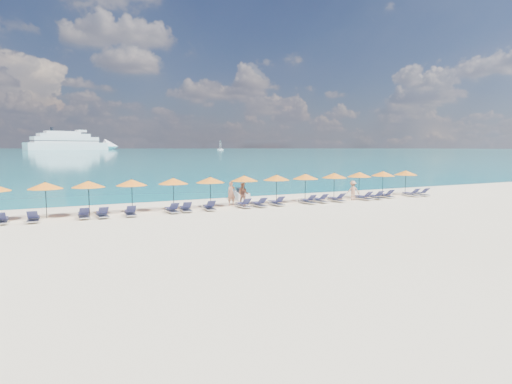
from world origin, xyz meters
name	(u,v)px	position (x,y,z in m)	size (l,w,h in m)	color
ground	(276,215)	(0.00, 0.00, 0.00)	(1400.00, 1400.00, 0.00)	beige
sea	(58,150)	(0.00, 660.00, 0.01)	(1600.00, 1300.00, 0.01)	#1FA9B2
cruise_ship	(76,143)	(20.53, 592.24, 9.03)	(123.26, 63.89, 34.69)	white
sailboat_near	(220,149)	(185.02, 489.86, 1.25)	(6.63, 2.21, 12.15)	white
sailboat_far	(221,149)	(184.71, 484.87, 1.04)	(5.52, 1.84, 10.13)	white
jetski	(241,195)	(1.17, 8.35, 0.38)	(1.43, 2.76, 0.93)	white
beachgoer_a	(232,194)	(-0.88, 5.39, 0.90)	(0.65, 0.43, 1.79)	tan
beachgoer_b	(243,194)	(-0.08, 5.01, 0.85)	(0.83, 0.48, 1.70)	tan
beachgoer_c	(353,190)	(9.29, 3.93, 0.80)	(1.04, 0.48, 1.61)	tan
umbrella_1	(45,186)	(-13.33, 5.04, 2.02)	(2.10, 2.10, 2.28)	black
umbrella_2	(88,184)	(-10.87, 4.99, 2.02)	(2.10, 2.10, 2.28)	black
umbrella_3	(132,183)	(-8.18, 5.05, 2.02)	(2.10, 2.10, 2.28)	black
umbrella_4	(173,181)	(-5.38, 5.04, 2.02)	(2.10, 2.10, 2.28)	black
umbrella_5	(210,180)	(-2.71, 4.92, 2.02)	(2.10, 2.10, 2.28)	black
umbrella_6	(244,178)	(0.07, 5.17, 2.02)	(2.10, 2.10, 2.28)	black
umbrella_7	(277,178)	(2.67, 4.88, 2.02)	(2.10, 2.10, 2.28)	black
umbrella_8	(305,177)	(5.29, 4.88, 2.02)	(2.10, 2.10, 2.28)	black
umbrella_9	(334,175)	(8.11, 4.89, 2.02)	(2.10, 2.10, 2.28)	black
umbrella_10	(359,175)	(10.77, 4.95, 2.02)	(2.10, 2.10, 2.28)	black
umbrella_11	(383,174)	(13.39, 4.95, 2.02)	(2.10, 2.10, 2.28)	black
umbrella_12	(406,173)	(16.19, 5.07, 2.02)	(2.10, 2.10, 2.28)	black
lounger_1	(2,220)	(-15.64, 3.98, 0.24)	(0.65, 1.71, 0.66)	silver
lounger_2	(33,218)	(-14.03, 3.79, 0.24)	(0.70, 1.73, 0.66)	silver
lounger_3	(84,215)	(-11.29, 3.91, 0.24)	(0.64, 1.71, 0.66)	silver
lounger_4	(102,214)	(-10.23, 3.75, 0.24)	(0.69, 1.72, 0.66)	silver
lounger_5	(130,212)	(-8.56, 3.62, 0.24)	(0.71, 1.73, 0.66)	silver
lounger_6	(172,209)	(-5.85, 3.72, 0.24)	(0.68, 1.72, 0.66)	silver
lounger_7	(186,208)	(-4.89, 3.81, 0.24)	(0.78, 1.75, 0.66)	silver
lounger_8	(209,207)	(-3.23, 3.74, 0.24)	(0.78, 1.75, 0.66)	silver
lounger_9	(243,205)	(-0.61, 3.85, 0.24)	(0.70, 1.73, 0.66)	silver
lounger_10	(259,204)	(0.60, 3.74, 0.24)	(0.69, 1.72, 0.66)	silver
lounger_11	(277,202)	(2.10, 3.82, 0.24)	(0.67, 1.72, 0.66)	silver
lounger_12	(308,201)	(4.77, 3.71, 0.24)	(0.76, 1.75, 0.66)	silver
lounger_13	(320,200)	(5.99, 3.82, 0.24)	(0.68, 1.72, 0.66)	silver
lounger_14	(337,199)	(7.48, 3.65, 0.24)	(0.74, 1.74, 0.66)	silver
lounger_15	(364,197)	(10.20, 3.65, 0.24)	(0.75, 1.74, 0.66)	silver
lounger_16	(375,196)	(11.38, 3.62, 0.24)	(0.63, 1.70, 0.66)	silver
lounger_17	(386,195)	(12.91, 4.01, 0.24)	(0.64, 1.71, 0.66)	silver
lounger_18	(411,194)	(15.64, 3.81, 0.24)	(0.64, 1.71, 0.66)	silver
lounger_19	(421,193)	(16.77, 3.74, 0.24)	(0.72, 1.73, 0.66)	silver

